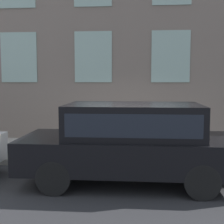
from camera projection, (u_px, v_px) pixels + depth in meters
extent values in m
plane|color=#2D2D30|center=(128.00, 168.00, 7.98)|extent=(80.00, 80.00, 0.00)
cube|color=#B2ADA3|center=(130.00, 152.00, 9.46)|extent=(3.01, 60.00, 0.16)
cube|color=gray|center=(132.00, 3.00, 10.61)|extent=(0.30, 40.00, 9.77)
cube|color=#9EBCB2|center=(171.00, 56.00, 10.52)|extent=(0.03, 1.29, 1.74)
cube|color=#9EBCB2|center=(93.00, 57.00, 10.74)|extent=(0.03, 1.29, 1.74)
cube|color=#9EBCB2|center=(19.00, 57.00, 10.97)|extent=(0.03, 1.29, 1.74)
cylinder|color=#2D7260|center=(123.00, 158.00, 8.33)|extent=(0.29, 0.29, 0.04)
cylinder|color=#2D7260|center=(123.00, 148.00, 8.30)|extent=(0.21, 0.21, 0.56)
sphere|color=#2C5D50|center=(123.00, 138.00, 8.27)|extent=(0.22, 0.22, 0.22)
cylinder|color=black|center=(123.00, 136.00, 8.26)|extent=(0.07, 0.07, 0.09)
cylinder|color=#2D7260|center=(129.00, 146.00, 8.28)|extent=(0.09, 0.10, 0.09)
cylinder|color=#2D7260|center=(118.00, 146.00, 8.31)|extent=(0.09, 0.10, 0.09)
cylinder|color=#998466|center=(101.00, 144.00, 8.55)|extent=(0.10, 0.10, 0.70)
cylinder|color=#998466|center=(101.00, 143.00, 8.69)|extent=(0.10, 0.10, 0.70)
cube|color=white|center=(101.00, 121.00, 8.56)|extent=(0.19, 0.13, 0.53)
cylinder|color=white|center=(100.00, 121.00, 8.42)|extent=(0.08, 0.08, 0.50)
cylinder|color=white|center=(102.00, 120.00, 8.69)|extent=(0.08, 0.08, 0.50)
sphere|color=tan|center=(101.00, 107.00, 8.52)|extent=(0.23, 0.23, 0.23)
cylinder|color=black|center=(54.00, 177.00, 6.12)|extent=(0.24, 0.69, 0.69)
cylinder|color=black|center=(72.00, 157.00, 7.75)|extent=(0.24, 0.69, 0.69)
cylinder|color=black|center=(202.00, 181.00, 5.88)|extent=(0.24, 0.69, 0.69)
cylinder|color=black|center=(188.00, 159.00, 7.51)|extent=(0.24, 0.69, 0.69)
cube|color=black|center=(128.00, 152.00, 6.78)|extent=(1.89, 4.60, 0.68)
cube|color=black|center=(133.00, 121.00, 6.70)|extent=(1.66, 2.85, 0.71)
cube|color=#1E232D|center=(133.00, 121.00, 6.70)|extent=(1.67, 2.62, 0.46)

